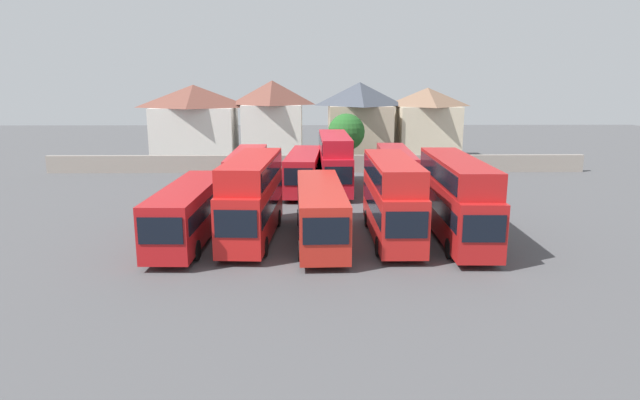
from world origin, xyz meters
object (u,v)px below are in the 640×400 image
(bus_1, at_px, (189,210))
(house_terrace_left, at_px, (195,122))
(bus_3, at_px, (320,210))
(bus_9, at_px, (396,168))
(house_terrace_right, at_px, (359,121))
(bus_4, at_px, (392,195))
(bus_2, at_px, (252,194))
(bus_6, at_px, (247,169))
(house_terrace_far_right, at_px, (426,123))
(bus_7, at_px, (304,169))
(bus_8, at_px, (335,159))
(bus_5, at_px, (456,194))
(house_terrace_centre, at_px, (273,120))
(tree_left_of_lot, at_px, (346,132))

(bus_1, xyz_separation_m, house_terrace_left, (-6.85, 34.92, 2.64))
(bus_1, height_order, bus_3, bus_3)
(bus_9, height_order, house_terrace_right, house_terrace_right)
(bus_4, relative_size, house_terrace_left, 0.99)
(bus_2, height_order, house_terrace_right, house_terrace_right)
(bus_6, distance_m, house_terrace_far_right, 28.06)
(bus_4, xyz_separation_m, bus_7, (-5.45, 14.93, -0.83))
(bus_8, bearing_deg, house_terrace_far_right, 147.86)
(bus_5, bearing_deg, house_terrace_left, -145.37)
(bus_6, xyz_separation_m, house_terrace_centre, (0.83, 20.07, 2.85))
(bus_6, bearing_deg, bus_3, 21.51)
(house_terrace_centre, xyz_separation_m, tree_left_of_lot, (8.46, -7.44, -0.86))
(bus_2, height_order, bus_9, bus_2)
(bus_1, bearing_deg, house_terrace_far_right, 150.18)
(bus_6, height_order, bus_7, bus_6)
(bus_1, xyz_separation_m, house_terrace_right, (13.00, 34.53, 2.79))
(house_terrace_right, bearing_deg, bus_3, -98.66)
(bus_3, relative_size, bus_9, 0.99)
(bus_5, relative_size, house_terrace_far_right, 1.37)
(bus_2, relative_size, bus_7, 0.92)
(bus_1, height_order, house_terrace_left, house_terrace_left)
(house_terrace_centre, bearing_deg, bus_7, -78.61)
(house_terrace_right, bearing_deg, bus_1, -110.63)
(bus_6, relative_size, bus_9, 1.01)
(bus_9, distance_m, house_terrace_far_right, 21.07)
(bus_4, relative_size, house_terrace_right, 1.09)
(bus_5, relative_size, tree_left_of_lot, 1.97)
(bus_4, height_order, bus_7, bus_4)
(house_terrace_left, relative_size, tree_left_of_lot, 1.70)
(bus_3, height_order, bus_4, bus_4)
(bus_7, height_order, house_terrace_centre, house_terrace_centre)
(bus_4, relative_size, bus_8, 0.91)
(bus_9, distance_m, house_terrace_right, 19.65)
(bus_2, xyz_separation_m, bus_8, (5.52, 15.01, -0.05))
(bus_4, relative_size, bus_5, 0.86)
(house_terrace_far_right, bearing_deg, bus_8, -121.47)
(bus_9, bearing_deg, house_terrace_far_right, 164.10)
(bus_3, xyz_separation_m, house_terrace_centre, (-5.18, 35.01, 2.89))
(bus_2, distance_m, bus_4, 8.30)
(bus_7, relative_size, bus_8, 1.01)
(bus_3, xyz_separation_m, house_terrace_right, (5.26, 34.55, 2.79))
(bus_8, bearing_deg, bus_1, -31.61)
(bus_1, xyz_separation_m, bus_6, (1.72, 14.91, 0.04))
(bus_2, height_order, bus_6, bus_2)
(bus_9, relative_size, tree_left_of_lot, 1.99)
(bus_8, bearing_deg, bus_2, -20.86)
(bus_6, relative_size, house_terrace_far_right, 1.39)
(bus_4, bearing_deg, house_terrace_far_right, 165.17)
(bus_1, bearing_deg, bus_5, 92.48)
(bus_4, bearing_deg, house_terrace_left, -151.52)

